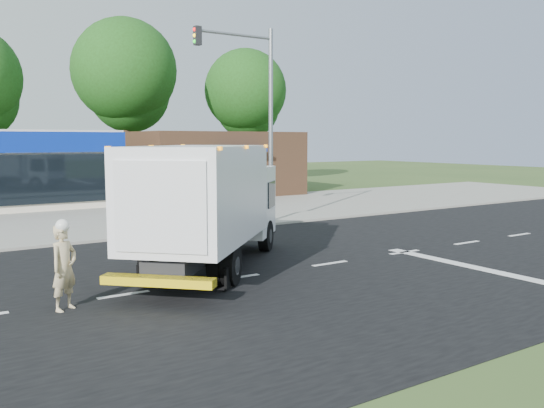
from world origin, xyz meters
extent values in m
plane|color=#385123|center=(0.00, 0.00, 0.00)|extent=(120.00, 120.00, 0.00)
cube|color=black|center=(0.00, 0.00, 0.00)|extent=(60.00, 14.00, 0.02)
cube|color=gray|center=(0.00, 8.20, 0.06)|extent=(60.00, 2.40, 0.12)
cube|color=gray|center=(0.00, 14.00, 0.01)|extent=(60.00, 9.00, 0.02)
cube|color=silver|center=(-6.00, 0.00, 0.02)|extent=(1.20, 0.15, 0.01)
cube|color=silver|center=(-3.00, 0.00, 0.02)|extent=(1.20, 0.15, 0.01)
cube|color=silver|center=(0.00, 0.00, 0.02)|extent=(1.20, 0.15, 0.01)
cube|color=silver|center=(3.00, 0.00, 0.02)|extent=(1.20, 0.15, 0.01)
cube|color=silver|center=(6.00, 0.00, 0.02)|extent=(1.20, 0.15, 0.01)
cube|color=silver|center=(9.00, 0.00, 0.02)|extent=(1.20, 0.15, 0.01)
cube|color=silver|center=(3.00, -3.00, 0.02)|extent=(0.40, 7.00, 0.01)
cube|color=black|center=(-3.76, 0.66, 0.72)|extent=(4.32, 4.37, 0.36)
cube|color=white|center=(-1.21, 3.25, 1.59)|extent=(3.00, 3.00, 2.15)
cube|color=black|center=(-0.53, 3.94, 1.79)|extent=(1.49, 1.47, 0.92)
cube|color=white|center=(-3.76, 0.66, 2.15)|extent=(5.34, 5.37, 2.41)
cube|color=silver|center=(-5.57, -1.18, 2.10)|extent=(1.50, 1.48, 1.94)
cube|color=yellow|center=(-5.70, -1.31, 0.56)|extent=(2.00, 1.98, 0.18)
cube|color=orange|center=(-3.76, 0.66, 3.33)|extent=(5.23, 5.25, 0.08)
cylinder|color=black|center=(-1.87, 3.97, 0.49)|extent=(0.91, 0.92, 0.98)
cylinder|color=black|center=(-0.48, 2.60, 0.49)|extent=(0.91, 0.92, 0.98)
cylinder|color=black|center=(-4.99, 0.87, 0.49)|extent=(0.91, 0.92, 0.98)
cylinder|color=black|center=(-3.53, -0.57, 0.49)|extent=(0.91, 0.92, 0.98)
imported|color=tan|center=(-7.38, -0.45, 0.90)|extent=(0.78, 0.72, 1.79)
sphere|color=white|center=(-7.38, -0.45, 1.76)|extent=(0.28, 0.28, 0.28)
cube|color=#382316|center=(7.00, 20.00, 2.00)|extent=(10.00, 6.00, 4.00)
cube|color=#072495|center=(7.00, 16.90, 2.90)|extent=(3.00, 1.20, 0.20)
cube|color=black|center=(7.00, 16.95, 1.50)|extent=(3.00, 0.12, 2.20)
cylinder|color=gray|center=(3.00, 7.60, 4.00)|extent=(0.18, 0.18, 8.00)
cylinder|color=gray|center=(1.30, 7.60, 7.60)|extent=(3.40, 0.12, 0.12)
cube|color=black|center=(-0.30, 7.60, 7.40)|extent=(0.25, 0.25, 0.70)
cylinder|color=#332114|center=(4.00, 28.00, 3.92)|extent=(0.56, 0.56, 7.84)
sphere|color=#1C4413|center=(4.00, 28.00, 8.40)|extent=(7.39, 7.39, 7.39)
sphere|color=#1C4413|center=(4.50, 28.50, 6.94)|extent=(5.82, 5.82, 5.82)
cylinder|color=#332114|center=(14.00, 28.00, 3.50)|extent=(0.56, 0.56, 7.00)
sphere|color=#1C4413|center=(14.00, 28.00, 7.50)|extent=(6.60, 6.60, 6.60)
sphere|color=#1C4413|center=(14.50, 28.50, 6.20)|extent=(5.20, 5.20, 5.20)
camera|label=1|loc=(-10.21, -12.44, 3.50)|focal=38.00mm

